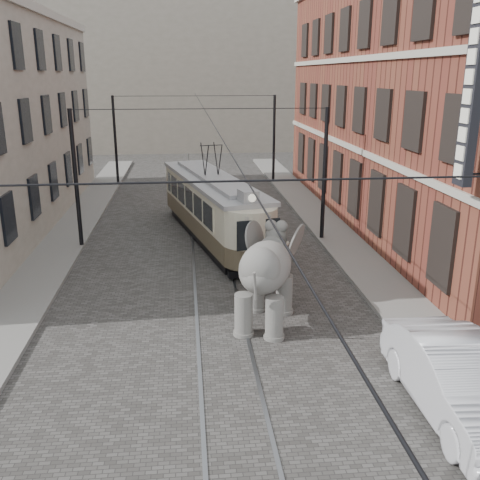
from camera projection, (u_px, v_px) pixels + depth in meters
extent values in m
plane|color=#4A4744|center=(216.00, 296.00, 18.61)|extent=(120.00, 120.00, 0.00)
cube|color=slate|center=(384.00, 287.00, 19.17)|extent=(2.00, 60.00, 0.15)
cube|color=slate|center=(22.00, 302.00, 17.97)|extent=(2.00, 60.00, 0.15)
cube|color=maroon|center=(427.00, 103.00, 26.45)|extent=(8.00, 26.00, 12.00)
cube|color=gray|center=(192.00, 78.00, 54.57)|extent=(28.00, 10.00, 14.00)
imported|color=silver|center=(459.00, 381.00, 11.93)|extent=(1.83, 5.13, 1.69)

